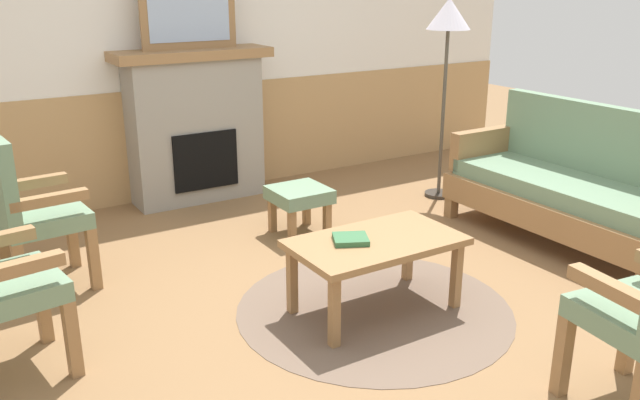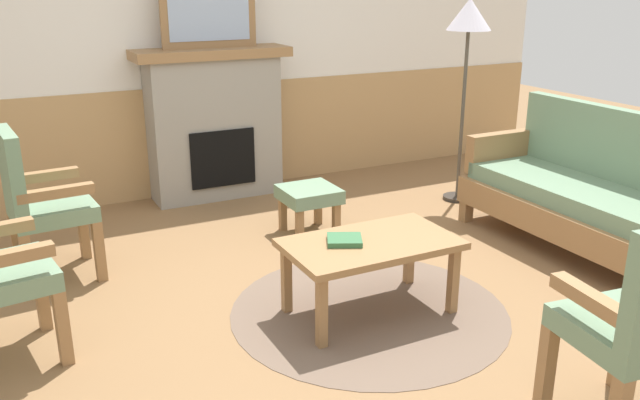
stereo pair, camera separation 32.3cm
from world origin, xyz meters
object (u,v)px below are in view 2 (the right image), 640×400
(fireplace, at_px, (214,123))
(footstool, at_px, (309,197))
(floor_lamp_by_couch, at_px, (469,28))
(coffee_table, at_px, (371,250))
(armchair_by_window_left, at_px, (38,198))
(couch, at_px, (587,196))
(book_on_table, at_px, (344,240))
(framed_picture, at_px, (209,13))

(fireplace, bearing_deg, footstool, -75.26)
(footstool, distance_m, floor_lamp_by_couch, 1.91)
(fireplace, height_order, coffee_table, fireplace)
(coffee_table, bearing_deg, armchair_by_window_left, 140.58)
(couch, xyz_separation_m, armchair_by_window_left, (-3.41, 1.20, 0.14))
(couch, height_order, armchair_by_window_left, same)
(fireplace, relative_size, footstool, 3.25)
(book_on_table, height_order, floor_lamp_by_couch, floor_lamp_by_couch)
(footstool, xyz_separation_m, floor_lamp_by_couch, (1.50, 0.15, 1.17))
(armchair_by_window_left, bearing_deg, fireplace, 37.19)
(coffee_table, relative_size, floor_lamp_by_couch, 0.57)
(floor_lamp_by_couch, bearing_deg, armchair_by_window_left, -178.21)
(fireplace, bearing_deg, floor_lamp_by_couch, -29.98)
(couch, bearing_deg, fireplace, 128.76)
(framed_picture, xyz_separation_m, couch, (1.89, -2.36, -1.16))
(framed_picture, distance_m, floor_lamp_by_couch, 2.10)
(book_on_table, height_order, footstool, book_on_table)
(couch, height_order, coffee_table, couch)
(book_on_table, height_order, armchair_by_window_left, armchair_by_window_left)
(fireplace, xyz_separation_m, coffee_table, (0.08, -2.47, -0.27))
(fireplace, xyz_separation_m, floor_lamp_by_couch, (1.82, -1.05, 0.80))
(fireplace, xyz_separation_m, book_on_table, (-0.07, -2.43, -0.20))
(footstool, bearing_deg, couch, -36.31)
(armchair_by_window_left, bearing_deg, couch, -19.41)
(fireplace, bearing_deg, couch, -51.24)
(coffee_table, relative_size, footstool, 2.40)
(book_on_table, bearing_deg, floor_lamp_by_couch, 36.13)
(framed_picture, height_order, footstool, framed_picture)
(couch, bearing_deg, book_on_table, -177.95)
(couch, relative_size, book_on_table, 9.50)
(fireplace, distance_m, footstool, 1.29)
(framed_picture, relative_size, footstool, 2.00)
(framed_picture, bearing_deg, footstool, -75.26)
(coffee_table, xyz_separation_m, floor_lamp_by_couch, (1.74, 1.42, 1.06))
(book_on_table, bearing_deg, couch, 2.05)
(fireplace, xyz_separation_m, footstool, (0.32, -1.20, -0.37))
(footstool, xyz_separation_m, armchair_by_window_left, (-1.84, 0.04, 0.25))
(couch, xyz_separation_m, footstool, (-1.58, 1.16, -0.11))
(framed_picture, bearing_deg, couch, -51.25)
(couch, bearing_deg, coffee_table, -176.47)
(fireplace, relative_size, armchair_by_window_left, 1.33)
(framed_picture, distance_m, coffee_table, 2.74)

